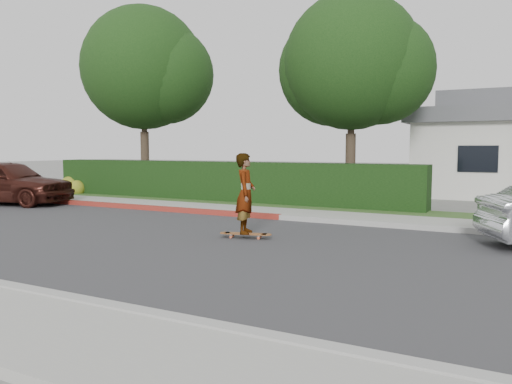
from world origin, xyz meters
TOP-DOWN VIEW (x-y plane):
  - ground at (0.00, 0.00)m, footprint 120.00×120.00m
  - road at (0.00, 0.00)m, footprint 60.00×8.00m
  - curb_far at (0.00, 4.10)m, footprint 60.00×0.20m
  - curb_red_section at (-5.00, 4.10)m, footprint 12.00×0.21m
  - sidewalk_far at (0.00, 5.00)m, footprint 60.00×1.60m
  - planting_strip at (0.00, 6.60)m, footprint 60.00×1.60m
  - hedge at (-3.00, 7.20)m, footprint 15.00×1.00m
  - flowering_shrub at (-10.01, 6.74)m, footprint 1.40×1.00m
  - tree_left at (-7.51, 8.69)m, footprint 5.99×5.21m
  - tree_center at (1.49, 9.19)m, footprint 5.66×4.84m
  - skateboard at (1.53, 1.12)m, footprint 1.19×0.52m
  - skateboarder at (1.53, 1.12)m, footprint 0.62×0.75m
  - car_maroon at (-9.29, 3.11)m, footprint 5.04×2.94m

SIDE VIEW (x-z plane):
  - ground at x=0.00m, z-range 0.00..0.00m
  - road at x=0.00m, z-range 0.00..0.01m
  - planting_strip at x=0.00m, z-range 0.00..0.10m
  - sidewalk_far at x=0.00m, z-range 0.00..0.12m
  - curb_far at x=0.00m, z-range 0.00..0.15m
  - curb_red_section at x=-5.00m, z-range 0.00..0.15m
  - skateboard at x=1.53m, z-range 0.05..0.16m
  - flowering_shrub at x=-10.01m, z-range -0.12..0.78m
  - hedge at x=-3.00m, z-range 0.00..1.50m
  - car_maroon at x=-9.29m, z-range 0.00..1.61m
  - skateboarder at x=1.53m, z-range 0.12..1.89m
  - tree_center at x=1.49m, z-range 1.18..8.62m
  - tree_left at x=-7.51m, z-range 1.26..9.26m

